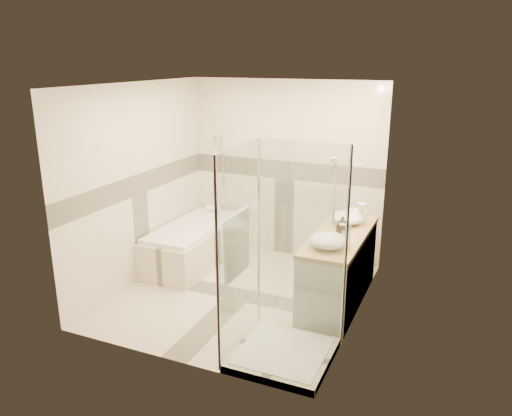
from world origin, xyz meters
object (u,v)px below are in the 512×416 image
at_px(bathtub, 194,242).
at_px(vanity, 338,268).
at_px(amenity_bottle_b, 342,223).
at_px(shower_enclosure, 275,305).
at_px(vessel_sink_near, 347,217).
at_px(vessel_sink_far, 328,240).
at_px(amenity_bottle_a, 339,228).

distance_m(bathtub, vanity, 2.18).
xyz_separation_m(vanity, amenity_bottle_b, (-0.02, 0.17, 0.50)).
bearing_deg(shower_enclosure, amenity_bottle_b, 79.25).
relative_size(bathtub, amenity_bottle_b, 10.72).
distance_m(vessel_sink_near, vessel_sink_far, 0.86).
distance_m(vanity, amenity_bottle_b, 0.53).
height_order(bathtub, vessel_sink_near, vessel_sink_near).
relative_size(vanity, shower_enclosure, 0.79).
xyz_separation_m(bathtub, shower_enclosure, (1.86, -1.62, 0.20)).
distance_m(vessel_sink_near, amenity_bottle_b, 0.23).
bearing_deg(amenity_bottle_a, bathtub, 170.96).
bearing_deg(amenity_bottle_a, vessel_sink_near, 90.00).
height_order(shower_enclosure, amenity_bottle_b, shower_enclosure).
xyz_separation_m(vessel_sink_far, amenity_bottle_a, (0.00, 0.47, -0.01)).
xyz_separation_m(vessel_sink_near, amenity_bottle_b, (0.00, -0.23, 0.00)).
bearing_deg(vessel_sink_far, amenity_bottle_a, 90.00).
height_order(vessel_sink_far, amenity_bottle_a, vessel_sink_far).
bearing_deg(shower_enclosure, vessel_sink_near, 80.71).
relative_size(vessel_sink_near, amenity_bottle_a, 2.81).
bearing_deg(bathtub, vanity, -9.25).
relative_size(bathtub, amenity_bottle_a, 12.28).
xyz_separation_m(shower_enclosure, vessel_sink_far, (0.27, 0.81, 0.43)).
distance_m(shower_enclosure, vessel_sink_near, 1.74).
bearing_deg(shower_enclosure, vanity, 77.03).
bearing_deg(vessel_sink_far, vanity, 87.53).
bearing_deg(vessel_sink_far, amenity_bottle_b, 90.00).
xyz_separation_m(amenity_bottle_a, amenity_bottle_b, (0.00, 0.15, 0.01)).
relative_size(vessel_sink_far, amenity_bottle_b, 2.55).
relative_size(shower_enclosure, amenity_bottle_a, 14.73).
bearing_deg(vessel_sink_near, shower_enclosure, -99.29).
relative_size(bathtub, vessel_sink_near, 4.37).
height_order(vanity, vessel_sink_far, vessel_sink_far).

